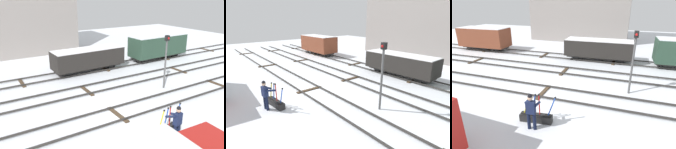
% 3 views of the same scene
% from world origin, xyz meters
% --- Properties ---
extents(ground_plane, '(60.00, 60.00, 0.00)m').
position_xyz_m(ground_plane, '(0.00, 0.00, 0.00)').
color(ground_plane, silver).
extents(track_main_line, '(44.00, 1.94, 0.18)m').
position_xyz_m(track_main_line, '(0.00, 0.00, 0.11)').
color(track_main_line, '#2D2B28').
rests_on(track_main_line, ground_plane).
extents(track_siding_near, '(44.00, 1.94, 0.18)m').
position_xyz_m(track_siding_near, '(0.00, 3.97, 0.11)').
color(track_siding_near, '#2D2B28').
rests_on(track_siding_near, ground_plane).
extents(track_siding_far, '(44.00, 1.94, 0.18)m').
position_xyz_m(track_siding_far, '(0.00, 7.83, 0.11)').
color(track_siding_far, '#2D2B28').
rests_on(track_siding_far, ground_plane).
extents(switch_lever_frame, '(1.75, 0.55, 1.45)m').
position_xyz_m(switch_lever_frame, '(0.95, -2.78, 0.25)').
color(switch_lever_frame, black).
rests_on(switch_lever_frame, ground_plane).
extents(rail_worker, '(0.59, 0.71, 1.71)m').
position_xyz_m(rail_worker, '(1.02, -3.31, 0.96)').
color(rail_worker, '#111831').
rests_on(rail_worker, ground_plane).
extents(signal_post, '(0.24, 0.32, 3.75)m').
position_xyz_m(signal_post, '(4.95, 1.65, 2.30)').
color(signal_post, '#4C4C4C').
rests_on(signal_post, ground_plane).
extents(apartment_building, '(13.67, 6.51, 10.30)m').
position_xyz_m(apartment_building, '(-2.31, 18.37, 5.16)').
color(apartment_building, gray).
rests_on(apartment_building, ground_plane).
extents(freight_car_far_end, '(6.21, 2.13, 1.99)m').
position_xyz_m(freight_car_far_end, '(2.05, 7.83, 1.17)').
color(freight_car_far_end, '#2D2B28').
rests_on(freight_car_far_end, ground_plane).
extents(freight_car_near_switch, '(5.66, 2.43, 2.56)m').
position_xyz_m(freight_car_near_switch, '(-10.92, 7.83, 1.46)').
color(freight_car_near_switch, '#2D2B28').
rests_on(freight_car_near_switch, ground_plane).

